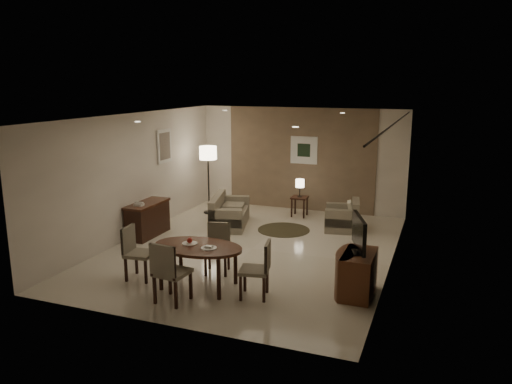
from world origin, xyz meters
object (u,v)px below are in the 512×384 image
at_px(chair_near, 172,271).
at_px(side_table, 299,206).
at_px(chair_right, 254,270).
at_px(tv_cabinet, 358,274).
at_px(sofa, 230,211).
at_px(chair_far, 217,249).
at_px(console_desk, 148,219).
at_px(floor_lamp, 209,180).
at_px(armchair, 342,215).
at_px(chair_left, 140,253).
at_px(dining_table, 199,266).

bearing_deg(chair_near, side_table, -88.76).
bearing_deg(chair_right, tv_cabinet, 101.86).
distance_m(sofa, side_table, 1.92).
height_order(chair_far, sofa, chair_far).
height_order(console_desk, floor_lamp, floor_lamp).
relative_size(console_desk, chair_near, 1.21).
height_order(sofa, armchair, sofa).
distance_m(console_desk, armchair, 4.40).
relative_size(chair_left, chair_right, 1.01).
bearing_deg(dining_table, sofa, 105.64).
height_order(chair_far, chair_left, chair_left).
height_order(console_desk, tv_cabinet, console_desk).
bearing_deg(sofa, console_desk, 120.32).
xyz_separation_m(chair_far, floor_lamp, (-1.98, 3.71, 0.43)).
bearing_deg(console_desk, armchair, 26.53).
height_order(sofa, side_table, sofa).
relative_size(chair_far, floor_lamp, 0.50).
distance_m(dining_table, chair_far, 0.68).
xyz_separation_m(chair_far, chair_left, (-1.12, -0.72, 0.02)).
height_order(chair_far, floor_lamp, floor_lamp).
distance_m(armchair, side_table, 1.49).
relative_size(chair_right, sofa, 0.60).
distance_m(sofa, armchair, 2.63).
bearing_deg(dining_table, chair_near, -99.90).
distance_m(chair_left, side_table, 5.15).
distance_m(chair_left, chair_right, 2.11).
relative_size(console_desk, sofa, 0.78).
relative_size(console_desk, side_table, 2.37).
distance_m(chair_near, sofa, 4.26).
height_order(chair_left, chair_right, chair_left).
bearing_deg(chair_far, chair_near, -110.51).
distance_m(tv_cabinet, chair_right, 1.67).
height_order(tv_cabinet, armchair, armchair).
relative_size(dining_table, side_table, 3.01).
bearing_deg(side_table, dining_table, -93.91).
bearing_deg(tv_cabinet, side_table, 117.22).
bearing_deg(chair_near, floor_lamp, -64.02).
distance_m(dining_table, floor_lamp, 4.83).
distance_m(console_desk, chair_far, 2.79).
relative_size(chair_left, floor_lamp, 0.53).
relative_size(tv_cabinet, side_table, 1.78).
relative_size(chair_far, sofa, 0.58).
distance_m(chair_far, chair_right, 1.21).
height_order(console_desk, chair_right, chair_right).
distance_m(console_desk, side_table, 3.87).
distance_m(tv_cabinet, armchair, 3.59).
relative_size(console_desk, dining_table, 0.79).
xyz_separation_m(console_desk, chair_left, (1.26, -2.17, 0.09)).
xyz_separation_m(sofa, side_table, (1.32, 1.38, -0.11)).
bearing_deg(chair_right, chair_far, -137.77).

